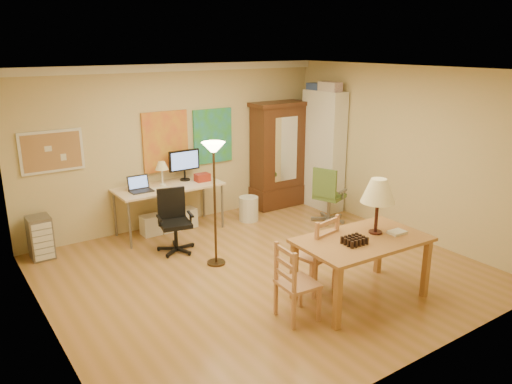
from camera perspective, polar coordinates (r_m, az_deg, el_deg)
floor at (r=6.96m, az=0.85°, el=-9.06°), size 5.50×5.50×0.00m
crown_molding at (r=8.40m, az=-9.10°, el=13.88°), size 5.50×0.08×0.12m
corkboard at (r=7.89m, az=-22.30°, el=4.31°), size 0.90×0.04×0.62m
art_panel_left at (r=8.45m, az=-10.29°, el=5.69°), size 0.80×0.04×1.00m
art_panel_right at (r=8.85m, az=-4.96°, el=6.39°), size 0.75×0.04×0.95m
dining_table at (r=6.14m, az=12.71°, el=-3.68°), size 1.60×1.00×1.47m
ladder_chair_back at (r=6.35m, az=6.87°, el=-7.21°), size 0.53×0.52×1.00m
ladder_chair_left at (r=5.70m, az=4.53°, el=-10.52°), size 0.43×0.45×0.91m
torchiere_lamp at (r=6.75m, az=-4.83°, el=2.79°), size 0.32×0.32×1.76m
computer_desk at (r=8.37m, az=-9.77°, el=-1.25°), size 1.73×0.76×1.31m
office_chair_black at (r=7.62m, az=-9.21°, el=-4.85°), size 0.58×0.58×0.94m
office_chair_green at (r=8.81m, az=8.23°, el=-1.73°), size 0.61×0.61×0.99m
drawer_cart at (r=7.91m, az=-23.41°, el=-4.79°), size 0.31×0.38×0.63m
armoire at (r=9.46m, az=2.58°, el=3.48°), size 1.08×0.51×1.98m
bookshelf at (r=9.39m, az=7.67°, el=4.68°), size 0.33×0.88×2.20m
wastebin at (r=8.80m, az=-0.85°, el=-1.92°), size 0.34×0.34×0.43m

